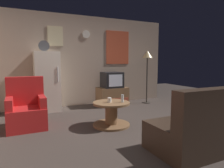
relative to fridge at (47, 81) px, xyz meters
The scene contains 11 objects.
ground_plane 2.48m from the fridge, 62.10° to the right, with size 12.00×12.00×0.00m, color #3D332D.
wall_with_art 1.28m from the fridge, 17.84° to the left, with size 5.20×0.12×2.55m.
fridge is the anchor object (origin of this frame).
tv_stand 1.85m from the fridge, ahead, with size 0.84×0.53×0.52m.
crt_tv 1.77m from the fridge, ahead, with size 0.54×0.51×0.44m.
standing_lamp 2.95m from the fridge, ahead, with size 0.32×0.32×1.59m.
coffee_table 2.11m from the fridge, 61.56° to the right, with size 0.72×0.72×0.47m.
wine_glass 2.23m from the fridge, 58.50° to the right, with size 0.05×0.05×0.15m, color silver.
mug_ceramic_white 2.04m from the fridge, 62.60° to the right, with size 0.08×0.08×0.09m, color silver.
armchair 1.38m from the fridge, 114.11° to the right, with size 0.68×0.68×0.96m.
couch 3.83m from the fridge, 61.38° to the right, with size 1.70×0.80×0.92m.
Camera 1 is at (-1.73, -3.15, 1.25)m, focal length 31.84 mm.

